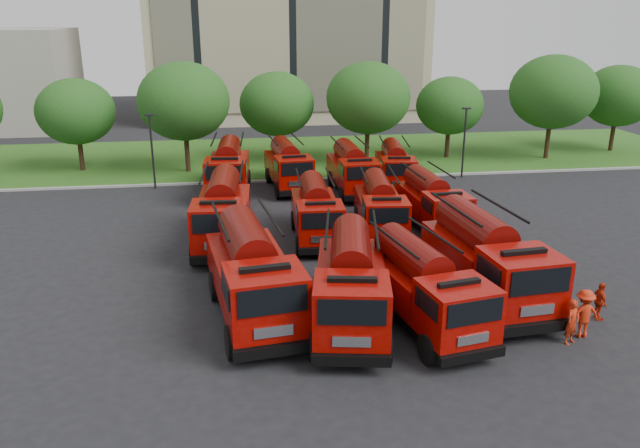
{
  "coord_description": "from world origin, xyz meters",
  "views": [
    {
      "loc": [
        -4.56,
        -25.46,
        11.41
      ],
      "look_at": [
        -0.57,
        2.73,
        1.8
      ],
      "focal_mm": 35.0,
      "sensor_mm": 36.0,
      "label": 1
    }
  ],
  "objects_px": {
    "fire_truck_10": "(352,169)",
    "fire_truck_0": "(252,274)",
    "fire_truck_5": "(316,211)",
    "fire_truck_6": "(380,207)",
    "fire_truck_4": "(223,212)",
    "firefighter_3": "(580,336)",
    "firefighter_1": "(373,362)",
    "fire_truck_1": "(351,283)",
    "fire_truck_11": "(395,166)",
    "firefighter_4": "(236,268)",
    "fire_truck_3": "(487,259)",
    "firefighter_2": "(597,319)",
    "fire_truck_9": "(288,166)",
    "firefighter_0": "(569,343)",
    "fire_truck_2": "(425,287)",
    "fire_truck_7": "(432,202)",
    "fire_truck_8": "(228,169)",
    "firefighter_5": "(456,245)"
  },
  "relations": [
    {
      "from": "fire_truck_6",
      "to": "fire_truck_10",
      "type": "bearing_deg",
      "value": 95.57
    },
    {
      "from": "fire_truck_9",
      "to": "fire_truck_10",
      "type": "height_order",
      "value": "fire_truck_10"
    },
    {
      "from": "fire_truck_1",
      "to": "fire_truck_4",
      "type": "distance_m",
      "value": 10.8
    },
    {
      "from": "fire_truck_8",
      "to": "fire_truck_4",
      "type": "bearing_deg",
      "value": -88.19
    },
    {
      "from": "firefighter_1",
      "to": "firefighter_4",
      "type": "height_order",
      "value": "firefighter_1"
    },
    {
      "from": "fire_truck_9",
      "to": "fire_truck_10",
      "type": "distance_m",
      "value": 4.47
    },
    {
      "from": "firefighter_1",
      "to": "firefighter_4",
      "type": "relative_size",
      "value": 1.07
    },
    {
      "from": "fire_truck_2",
      "to": "fire_truck_5",
      "type": "relative_size",
      "value": 1.08
    },
    {
      "from": "fire_truck_0",
      "to": "fire_truck_4",
      "type": "height_order",
      "value": "fire_truck_0"
    },
    {
      "from": "fire_truck_7",
      "to": "fire_truck_4",
      "type": "bearing_deg",
      "value": -178.02
    },
    {
      "from": "fire_truck_6",
      "to": "fire_truck_10",
      "type": "height_order",
      "value": "fire_truck_10"
    },
    {
      "from": "fire_truck_9",
      "to": "fire_truck_6",
      "type": "bearing_deg",
      "value": -73.04
    },
    {
      "from": "fire_truck_5",
      "to": "firefighter_3",
      "type": "relative_size",
      "value": 3.58
    },
    {
      "from": "fire_truck_2",
      "to": "firefighter_0",
      "type": "relative_size",
      "value": 4.25
    },
    {
      "from": "fire_truck_10",
      "to": "fire_truck_0",
      "type": "bearing_deg",
      "value": -113.86
    },
    {
      "from": "firefighter_2",
      "to": "fire_truck_6",
      "type": "bearing_deg",
      "value": 32.41
    },
    {
      "from": "firefighter_2",
      "to": "fire_truck_7",
      "type": "bearing_deg",
      "value": 18.43
    },
    {
      "from": "firefighter_4",
      "to": "fire_truck_1",
      "type": "bearing_deg",
      "value": 159.35
    },
    {
      "from": "fire_truck_0",
      "to": "fire_truck_5",
      "type": "height_order",
      "value": "fire_truck_0"
    },
    {
      "from": "fire_truck_9",
      "to": "fire_truck_11",
      "type": "relative_size",
      "value": 1.04
    },
    {
      "from": "fire_truck_11",
      "to": "fire_truck_10",
      "type": "bearing_deg",
      "value": -157.34
    },
    {
      "from": "fire_truck_3",
      "to": "fire_truck_6",
      "type": "distance_m",
      "value": 9.09
    },
    {
      "from": "fire_truck_1",
      "to": "fire_truck_11",
      "type": "distance_m",
      "value": 20.53
    },
    {
      "from": "fire_truck_0",
      "to": "fire_truck_1",
      "type": "relative_size",
      "value": 1.05
    },
    {
      "from": "fire_truck_3",
      "to": "firefighter_2",
      "type": "height_order",
      "value": "fire_truck_3"
    },
    {
      "from": "fire_truck_10",
      "to": "firefighter_1",
      "type": "xyz_separation_m",
      "value": [
        -3.34,
        -21.46,
        -1.58
      ]
    },
    {
      "from": "firefighter_1",
      "to": "firefighter_4",
      "type": "distance_m",
      "value": 10.27
    },
    {
      "from": "firefighter_5",
      "to": "fire_truck_9",
      "type": "bearing_deg",
      "value": -72.91
    },
    {
      "from": "fire_truck_3",
      "to": "fire_truck_1",
      "type": "bearing_deg",
      "value": -171.86
    },
    {
      "from": "fire_truck_10",
      "to": "firefighter_3",
      "type": "relative_size",
      "value": 3.67
    },
    {
      "from": "fire_truck_2",
      "to": "fire_truck_11",
      "type": "xyz_separation_m",
      "value": [
        4.0,
        19.89,
        -0.12
      ]
    },
    {
      "from": "fire_truck_9",
      "to": "fire_truck_0",
      "type": "bearing_deg",
      "value": -104.48
    },
    {
      "from": "fire_truck_2",
      "to": "firefighter_2",
      "type": "bearing_deg",
      "value": -14.81
    },
    {
      "from": "firefighter_4",
      "to": "fire_truck_9",
      "type": "bearing_deg",
      "value": -70.55
    },
    {
      "from": "fire_truck_6",
      "to": "firefighter_3",
      "type": "distance_m",
      "value": 13.33
    },
    {
      "from": "fire_truck_0",
      "to": "fire_truck_5",
      "type": "xyz_separation_m",
      "value": [
        3.67,
        8.67,
        -0.3
      ]
    },
    {
      "from": "fire_truck_0",
      "to": "fire_truck_7",
      "type": "relative_size",
      "value": 1.23
    },
    {
      "from": "fire_truck_0",
      "to": "firefighter_0",
      "type": "distance_m",
      "value": 12.07
    },
    {
      "from": "fire_truck_7",
      "to": "firefighter_1",
      "type": "bearing_deg",
      "value": -118.23
    },
    {
      "from": "fire_truck_11",
      "to": "firefighter_4",
      "type": "xyz_separation_m",
      "value": [
        -11.09,
        -13.1,
        -1.49
      ]
    },
    {
      "from": "fire_truck_0",
      "to": "fire_truck_4",
      "type": "distance_m",
      "value": 8.58
    },
    {
      "from": "fire_truck_6",
      "to": "firefighter_0",
      "type": "distance_m",
      "value": 13.49
    },
    {
      "from": "fire_truck_9",
      "to": "firefighter_1",
      "type": "distance_m",
      "value": 23.21
    },
    {
      "from": "fire_truck_6",
      "to": "fire_truck_10",
      "type": "xyz_separation_m",
      "value": [
        0.05,
        8.39,
        0.07
      ]
    },
    {
      "from": "fire_truck_6",
      "to": "firefighter_0",
      "type": "xyz_separation_m",
      "value": [
        4.11,
        -12.75,
        -1.51
      ]
    },
    {
      "from": "fire_truck_5",
      "to": "firefighter_0",
      "type": "bearing_deg",
      "value": -55.96
    },
    {
      "from": "fire_truck_8",
      "to": "firefighter_3",
      "type": "bearing_deg",
      "value": -55.63
    },
    {
      "from": "fire_truck_8",
      "to": "firefighter_2",
      "type": "xyz_separation_m",
      "value": [
        14.3,
        -20.37,
        -1.71
      ]
    },
    {
      "from": "fire_truck_3",
      "to": "fire_truck_7",
      "type": "relative_size",
      "value": 1.21
    },
    {
      "from": "fire_truck_4",
      "to": "firefighter_0",
      "type": "xyz_separation_m",
      "value": [
        12.54,
        -12.22,
        -1.76
      ]
    }
  ]
}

